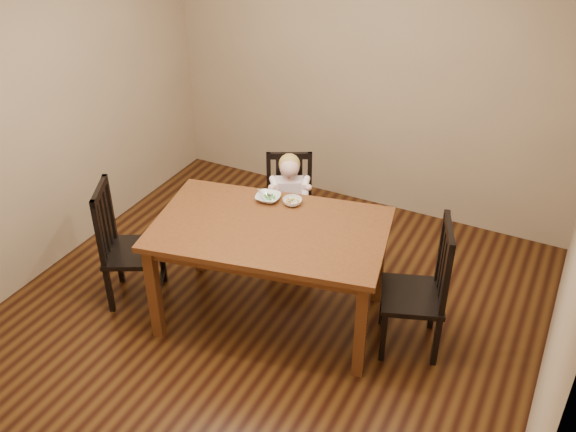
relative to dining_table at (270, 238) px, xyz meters
The scene contains 9 objects.
room 0.61m from the dining_table, behind, with size 4.01×4.01×2.71m.
dining_table is the anchor object (origin of this frame).
chair_child 0.91m from the dining_table, 107.32° to the left, with size 0.54×0.53×0.94m.
chair_left 1.19m from the dining_table, 165.72° to the right, with size 0.57×0.58×1.02m.
chair_right 1.13m from the dining_table, 10.49° to the left, with size 0.56×0.57×1.05m.
toddler 0.83m from the dining_table, 106.74° to the left, with size 0.31×0.39×0.53m, color white, non-canonical shape.
bowl_peas 0.39m from the dining_table, 120.26° to the left, with size 0.19×0.19×0.05m, color silver.
bowl_veg 0.37m from the dining_table, 88.85° to the left, with size 0.15×0.15×0.05m, color silver.
fork 0.39m from the dining_table, 127.26° to the left, with size 0.12×0.08×0.05m.
Camera 1 is at (1.87, -3.37, 3.36)m, focal length 40.00 mm.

